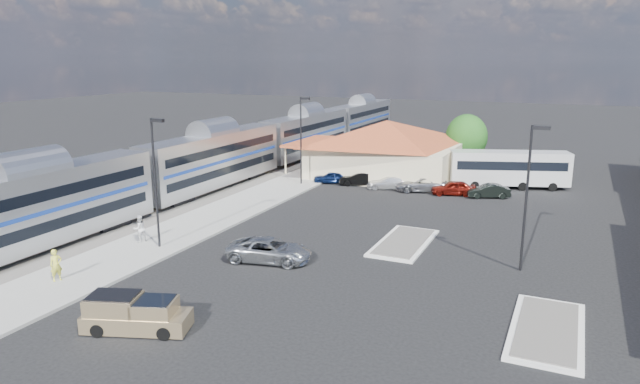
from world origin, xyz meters
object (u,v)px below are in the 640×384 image
at_px(station_depot, 386,148).
at_px(pickup_truck, 137,314).
at_px(coach_bus, 509,167).
at_px(suv, 269,250).

distance_m(station_depot, pickup_truck, 40.08).
bearing_deg(station_depot, coach_bus, -2.08).
distance_m(pickup_truck, suv, 11.05).
relative_size(station_depot, pickup_truck, 3.44).
distance_m(suv, coach_bus, 30.77).
xyz_separation_m(pickup_truck, suv, (1.09, 10.99, -0.06)).
xyz_separation_m(station_depot, suv, (1.66, -29.01, -2.37)).
bearing_deg(station_depot, suv, -86.73).
bearing_deg(coach_bus, pickup_truck, 143.47).
relative_size(pickup_truck, coach_bus, 0.46).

